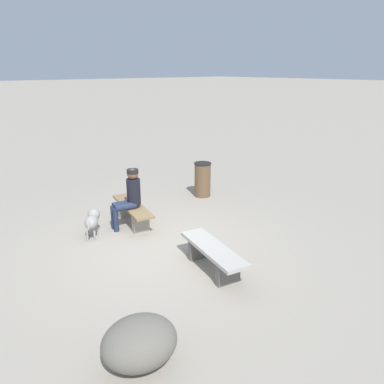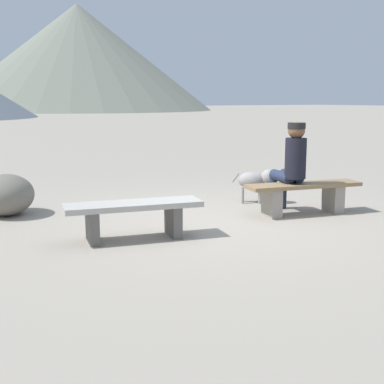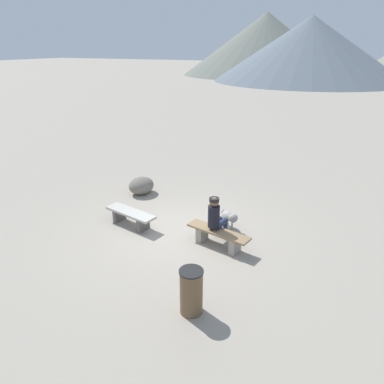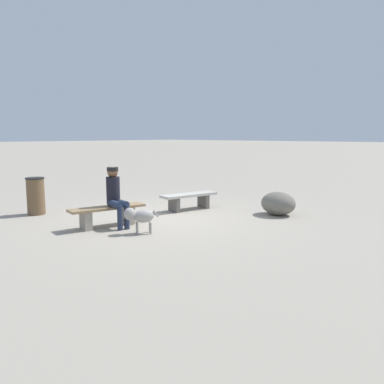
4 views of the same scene
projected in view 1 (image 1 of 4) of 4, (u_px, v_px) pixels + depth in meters
name	position (u px, v px, depth m)	size (l,w,h in m)	color
ground	(158.00, 248.00, 7.05)	(210.00, 210.00, 0.06)	#9E9384
bench_left	(213.00, 254.00, 6.12)	(1.60, 0.74, 0.42)	#605B56
bench_right	(133.00, 211.00, 7.98)	(1.68, 0.73, 0.43)	gray
seated_person	(129.00, 195.00, 7.68)	(0.39, 0.65, 1.27)	black
dog	(92.00, 220.00, 7.34)	(0.58, 0.51, 0.52)	gray
trash_bin	(203.00, 179.00, 9.66)	(0.45, 0.45, 0.91)	brown
boulder	(140.00, 342.00, 4.18)	(0.75, 0.88, 0.56)	#6B665B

